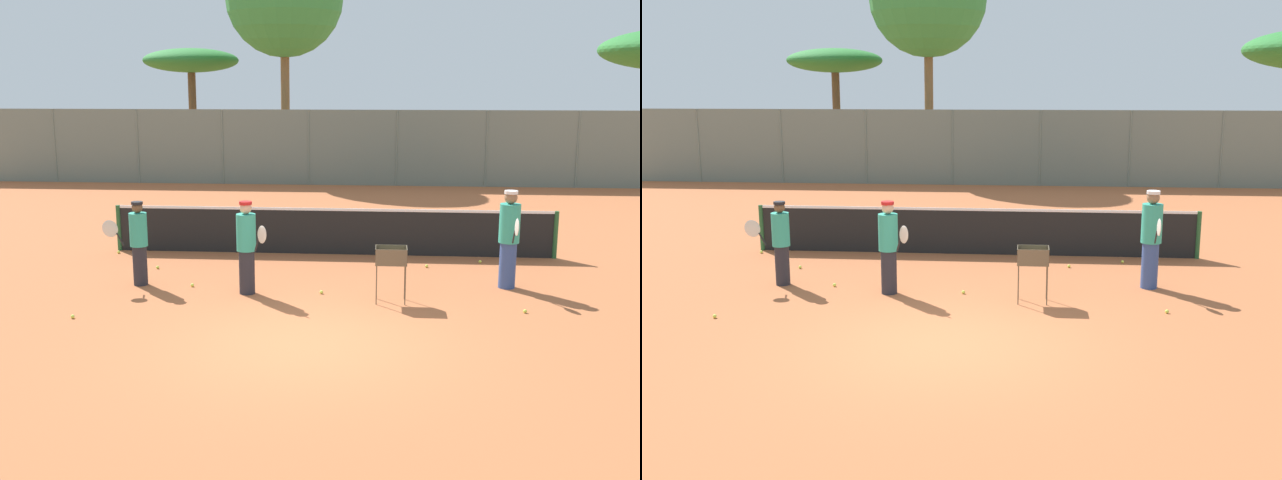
# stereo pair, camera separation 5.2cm
# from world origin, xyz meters

# --- Properties ---
(ground_plane) EXTENTS (80.00, 80.00, 0.00)m
(ground_plane) POSITION_xyz_m (0.00, 0.00, 0.00)
(ground_plane) COLOR #B26038
(tennis_net) EXTENTS (10.10, 0.10, 1.07)m
(tennis_net) POSITION_xyz_m (0.00, 6.01, 0.56)
(tennis_net) COLOR #26592D
(tennis_net) RESTS_ON ground_plane
(back_fence) EXTENTS (29.89, 0.08, 2.84)m
(back_fence) POSITION_xyz_m (0.00, 17.56, 1.42)
(back_fence) COLOR slate
(back_fence) RESTS_ON ground_plane
(tree_0) EXTENTS (4.22, 4.22, 5.30)m
(tree_0) POSITION_xyz_m (-7.41, 22.79, 4.70)
(tree_0) COLOR brown
(tree_0) RESTS_ON ground_plane
(player_white_outfit) EXTENTS (0.39, 0.96, 1.89)m
(player_white_outfit) POSITION_xyz_m (3.54, 3.45, 0.98)
(player_white_outfit) COLOR #334C8C
(player_white_outfit) RESTS_ON ground_plane
(player_red_cap) EXTENTS (0.82, 0.52, 1.65)m
(player_red_cap) POSITION_xyz_m (-3.56, 3.07, 0.86)
(player_red_cap) COLOR #26262D
(player_red_cap) RESTS_ON ground_plane
(player_yellow_shirt) EXTENTS (0.68, 0.74, 1.75)m
(player_yellow_shirt) POSITION_xyz_m (-1.36, 2.64, 0.91)
(player_yellow_shirt) COLOR #26262D
(player_yellow_shirt) RESTS_ON ground_plane
(ball_cart) EXTENTS (0.56, 0.41, 1.01)m
(ball_cart) POSITION_xyz_m (1.31, 2.31, 0.77)
(ball_cart) COLOR brown
(ball_cart) RESTS_ON ground_plane
(tennis_ball_0) EXTENTS (0.07, 0.07, 0.07)m
(tennis_ball_0) POSITION_xyz_m (-4.03, 0.91, 0.03)
(tennis_ball_0) COLOR #D1E54C
(tennis_ball_0) RESTS_ON ground_plane
(tennis_ball_1) EXTENTS (0.07, 0.07, 0.07)m
(tennis_ball_1) POSITION_xyz_m (2.10, 4.91, 0.03)
(tennis_ball_1) COLOR #D1E54C
(tennis_ball_1) RESTS_ON ground_plane
(tennis_ball_2) EXTENTS (0.07, 0.07, 0.07)m
(tennis_ball_2) POSITION_xyz_m (3.60, 1.84, 0.03)
(tennis_ball_2) COLOR #D1E54C
(tennis_ball_2) RESTS_ON ground_plane
(tennis_ball_3) EXTENTS (0.07, 0.07, 0.07)m
(tennis_ball_3) POSITION_xyz_m (-2.51, 3.01, 0.03)
(tennis_ball_3) COLOR #D1E54C
(tennis_ball_3) RESTS_ON ground_plane
(tennis_ball_4) EXTENTS (0.07, 0.07, 0.07)m
(tennis_ball_4) POSITION_xyz_m (-4.92, 5.66, 0.03)
(tennis_ball_4) COLOR #D1E54C
(tennis_ball_4) RESTS_ON ground_plane
(tennis_ball_5) EXTENTS (0.07, 0.07, 0.07)m
(tennis_ball_5) POSITION_xyz_m (-3.60, 4.34, 0.03)
(tennis_ball_5) COLOR #D1E54C
(tennis_ball_5) RESTS_ON ground_plane
(tennis_ball_6) EXTENTS (0.07, 0.07, 0.07)m
(tennis_ball_6) POSITION_xyz_m (3.29, 5.41, 0.03)
(tennis_ball_6) COLOR #D1E54C
(tennis_ball_6) RESTS_ON ground_plane
(tennis_ball_7) EXTENTS (0.07, 0.07, 0.07)m
(tennis_ball_7) POSITION_xyz_m (0.02, 2.73, 0.03)
(tennis_ball_7) COLOR #D1E54C
(tennis_ball_7) RESTS_ON ground_plane
(parked_car) EXTENTS (4.20, 1.70, 1.60)m
(parked_car) POSITION_xyz_m (-3.08, 21.59, 0.66)
(parked_car) COLOR #232328
(parked_car) RESTS_ON ground_plane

